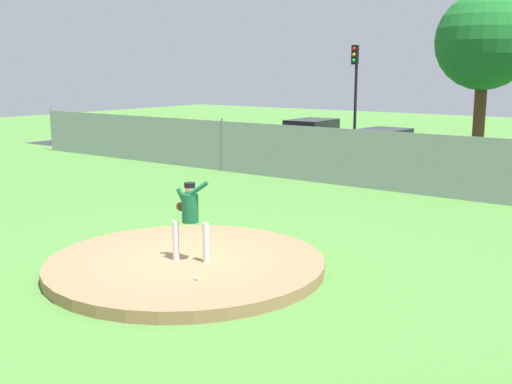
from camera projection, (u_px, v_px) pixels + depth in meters
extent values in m
plane|color=#4C8438|center=(334.00, 214.00, 17.11)|extent=(80.00, 80.00, 0.00)
cube|color=#2B2B2D|center=(443.00, 173.00, 23.84)|extent=(44.00, 7.00, 0.01)
cylinder|color=#99704C|center=(186.00, 264.00, 12.34)|extent=(5.50, 5.50, 0.22)
cylinder|color=silver|center=(176.00, 240.00, 12.21)|extent=(0.13, 0.13, 0.78)
cylinder|color=silver|center=(206.00, 243.00, 12.06)|extent=(0.13, 0.13, 0.78)
cylinder|color=#145933|center=(190.00, 208.00, 12.00)|extent=(0.32, 0.32, 0.57)
cylinder|color=#145933|center=(197.00, 190.00, 11.82)|extent=(0.47, 0.26, 0.37)
cylinder|color=#145933|center=(183.00, 199.00, 12.08)|extent=(0.29, 0.19, 0.46)
ellipsoid|color=#4C2D14|center=(181.00, 207.00, 12.22)|extent=(0.20, 0.12, 0.18)
sphere|color=tan|center=(190.00, 189.00, 11.93)|extent=(0.20, 0.20, 0.20)
cylinder|color=black|center=(190.00, 185.00, 11.91)|extent=(0.21, 0.21, 0.09)
sphere|color=white|center=(196.00, 278.00, 11.08)|extent=(0.07, 0.07, 0.07)
cube|color=gray|center=(396.00, 162.00, 20.09)|extent=(36.16, 0.03, 1.96)
cylinder|color=slate|center=(51.00, 129.00, 30.56)|extent=(0.07, 0.07, 2.06)
cylinder|color=slate|center=(222.00, 145.00, 24.27)|extent=(0.07, 0.07, 2.06)
cube|color=silver|center=(381.00, 152.00, 25.24)|extent=(2.10, 4.48, 0.65)
cube|color=black|center=(381.00, 136.00, 25.12)|extent=(1.83, 2.51, 0.59)
cylinder|color=black|center=(396.00, 156.00, 26.32)|extent=(1.92, 0.76, 0.64)
cylinder|color=black|center=(363.00, 163.00, 24.28)|extent=(1.92, 0.76, 0.64)
cube|color=maroon|center=(311.00, 143.00, 27.52)|extent=(1.87, 4.21, 0.78)
cube|color=black|center=(312.00, 127.00, 27.38)|extent=(1.67, 2.34, 0.67)
cylinder|color=black|center=(325.00, 149.00, 28.64)|extent=(1.82, 0.69, 0.64)
cylinder|color=black|center=(296.00, 155.00, 26.55)|extent=(1.82, 0.69, 0.64)
cone|color=orange|center=(242.00, 149.00, 28.99)|extent=(0.32, 0.32, 0.55)
cube|color=black|center=(242.00, 155.00, 29.04)|extent=(0.40, 0.40, 0.03)
cylinder|color=black|center=(355.00, 99.00, 29.89)|extent=(0.14, 0.14, 5.06)
cube|color=black|center=(355.00, 55.00, 29.35)|extent=(0.28, 0.24, 0.90)
sphere|color=red|center=(354.00, 49.00, 29.20)|extent=(0.18, 0.18, 0.18)
sphere|color=orange|center=(354.00, 55.00, 29.25)|extent=(0.18, 0.18, 0.18)
sphere|color=green|center=(354.00, 61.00, 29.31)|extent=(0.18, 0.18, 0.18)
cylinder|color=#4C331E|center=(479.00, 115.00, 29.25)|extent=(0.55, 0.55, 3.64)
sphere|color=#1B6A26|center=(484.00, 41.00, 28.59)|extent=(4.49, 4.49, 4.49)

